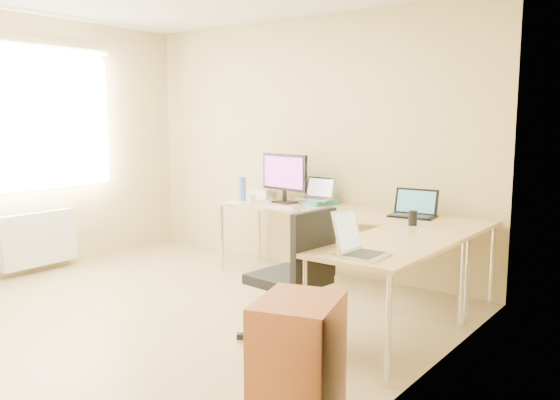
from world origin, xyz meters
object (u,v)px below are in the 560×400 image
Objects in this scene: mug at (251,198)px; cabinet at (298,363)px; desk_main at (344,249)px; monitor at (285,178)px; desk_return at (389,294)px; laptop_return at (362,238)px; laptop_center at (316,189)px; water_bottle at (242,189)px; keyboard at (286,209)px; desk_fan at (270,185)px; office_chair at (288,275)px; laptop_black at (413,203)px.

mug reaches higher than cabinet.
desk_main is 3.99× the size of cabinet.
desk_main is 4.56× the size of monitor.
laptop_return is (0.03, -0.45, 0.48)m from desk_return.
water_bottle is (-0.71, -0.29, -0.03)m from laptop_center.
keyboard is 1.84× the size of water_bottle.
keyboard is 1.59× the size of desk_fan.
monitor reaches higher than keyboard.
desk_return is 2.32m from water_bottle.
office_chair is (1.41, -1.25, -0.28)m from mug.
monitor is at bearing 148.33° from desk_return.
water_bottle reaches higher than cabinet.
monitor reaches higher than water_bottle.
office_chair reaches higher than laptop_return.
desk_return is 1.88m from laptop_center.
laptop_center is 0.71× the size of keyboard.
office_chair is at bearing -143.02° from desk_return.
monitor is (-1.71, 1.05, 0.61)m from desk_return.
desk_fan is (-0.04, 0.36, 0.10)m from mug.
desk_fan reaches higher than laptop_black.
keyboard is (-0.03, -0.44, -0.15)m from laptop_center.
monitor is 0.40m from mug.
monitor is 0.34m from laptop_center.
laptop_center is (-0.42, 0.15, 0.52)m from desk_main.
cabinet is at bearing -45.25° from office_chair.
keyboard reaches higher than cabinet.
laptop_center is 0.50× the size of cabinet.
keyboard is 2.57m from cabinet.
laptop_center is 1.82m from office_chair.
office_chair is (1.15, -1.48, -0.48)m from monitor.
office_chair is at bearing -105.24° from laptop_black.
monitor is 0.46m from water_bottle.
keyboard is 0.70m from water_bottle.
keyboard is at bearing 133.10° from office_chair.
laptop_return reaches higher than cabinet.
monitor is at bearing -161.91° from laptop_center.
desk_fan is 0.45× the size of cabinet.
laptop_black reaches higher than mug.
keyboard reaches higher than desk_main.
monitor is at bearing 174.17° from laptop_black.
laptop_black is (1.07, -0.08, -0.04)m from laptop_center.
water_bottle is (-1.13, -0.14, 0.49)m from desk_main.
laptop_center is 2.94m from cabinet.
water_bottle reaches higher than laptop_black.
mug is 0.16m from water_bottle.
cabinet is at bearing -43.70° from water_bottle.
laptop_black is 1.69m from desk_fan.
desk_return is at bearing -24.60° from monitor.
mug is at bearing -10.75° from water_bottle.
water_bottle is at bearing -146.35° from monitor.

